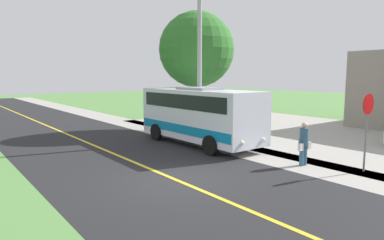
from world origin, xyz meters
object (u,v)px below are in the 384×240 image
street_light_pole (198,52)px  tree_curbside (197,50)px  shuttle_bus_front (200,113)px  stop_sign (367,119)px  pedestrian_with_bags (304,142)px

street_light_pole → tree_curbside: bearing=-127.4°
shuttle_bus_front → stop_sign: 7.88m
shuttle_bus_front → pedestrian_with_bags: bearing=95.7°
shuttle_bus_front → tree_curbside: 6.04m
shuttle_bus_front → tree_curbside: bearing=-126.4°
pedestrian_with_bags → tree_curbside: tree_curbside is taller
shuttle_bus_front → pedestrian_with_bags: 5.88m
shuttle_bus_front → stop_sign: size_ratio=2.58×
shuttle_bus_front → street_light_pole: bearing=-121.1°
stop_sign → street_light_pole: (1.21, -8.35, 2.77)m
pedestrian_with_bags → street_light_pole: street_light_pole is taller
shuttle_bus_front → street_light_pole: 3.22m
shuttle_bus_front → street_light_pole: (-0.39, -0.65, 3.13)m
stop_sign → tree_curbside: 12.14m
tree_curbside → pedestrian_with_bags: bearing=76.6°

